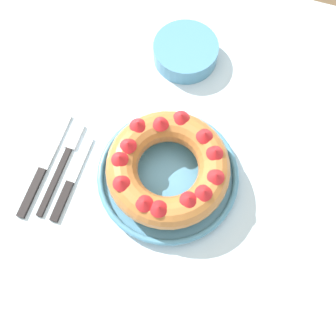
# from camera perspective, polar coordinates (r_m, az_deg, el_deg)

# --- Properties ---
(ground_plane) EXTENTS (8.00, 8.00, 0.00)m
(ground_plane) POSITION_cam_1_polar(r_m,az_deg,el_deg) (1.52, -0.65, -11.50)
(ground_plane) COLOR brown
(dining_table) EXTENTS (1.25, 1.15, 0.75)m
(dining_table) POSITION_cam_1_polar(r_m,az_deg,el_deg) (0.88, -1.10, -4.69)
(dining_table) COLOR silver
(dining_table) RESTS_ON ground_plane
(serving_dish) EXTENTS (0.28, 0.28, 0.03)m
(serving_dish) POSITION_cam_1_polar(r_m,az_deg,el_deg) (0.79, -0.00, -1.11)
(serving_dish) COLOR #518EB2
(serving_dish) RESTS_ON dining_table
(bundt_cake) EXTENTS (0.24, 0.24, 0.07)m
(bundt_cake) POSITION_cam_1_polar(r_m,az_deg,el_deg) (0.75, -0.00, 0.05)
(bundt_cake) COLOR #C67538
(bundt_cake) RESTS_ON serving_dish
(fork) EXTENTS (0.02, 0.21, 0.01)m
(fork) POSITION_cam_1_polar(r_m,az_deg,el_deg) (0.84, -14.93, 0.95)
(fork) COLOR black
(fork) RESTS_ON dining_table
(serving_knife) EXTENTS (0.02, 0.24, 0.01)m
(serving_knife) POSITION_cam_1_polar(r_m,az_deg,el_deg) (0.84, -17.84, -0.38)
(serving_knife) COLOR black
(serving_knife) RESTS_ON dining_table
(cake_knife) EXTENTS (0.02, 0.19, 0.01)m
(cake_knife) POSITION_cam_1_polar(r_m,az_deg,el_deg) (0.82, -14.09, -2.20)
(cake_knife) COLOR black
(cake_knife) RESTS_ON dining_table
(side_bowl) EXTENTS (0.15, 0.15, 0.04)m
(side_bowl) POSITION_cam_1_polar(r_m,az_deg,el_deg) (0.92, 2.57, 16.49)
(side_bowl) COLOR #518EB2
(side_bowl) RESTS_ON dining_table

